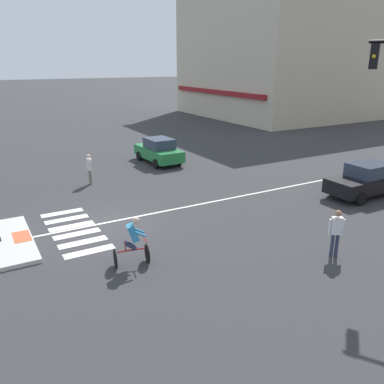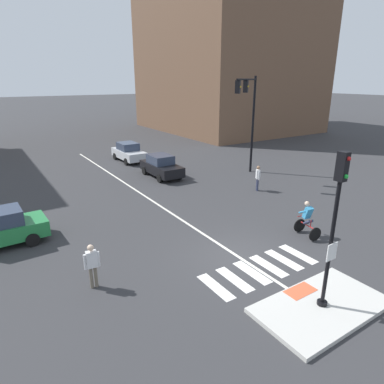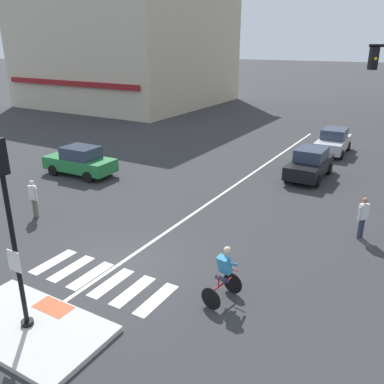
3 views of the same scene
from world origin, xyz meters
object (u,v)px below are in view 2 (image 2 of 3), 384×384
object	(u,v)px
car_black_eastbound_far	(161,166)
pedestrian_at_curb_left	(92,263)
pedestrian_waiting_far_side	(258,176)
signal_pole	(335,219)
cyclist	(307,219)
car_silver_eastbound_distant	(129,152)
traffic_light_mast	(249,109)

from	to	relation	value
car_black_eastbound_far	pedestrian_at_curb_left	xyz separation A→B (m)	(-8.66, -11.30, 0.17)
pedestrian_at_curb_left	pedestrian_waiting_far_side	xyz separation A→B (m)	(12.40, 4.91, 0.00)
signal_pole	pedestrian_waiting_far_side	xyz separation A→B (m)	(6.62, 10.03, -2.16)
cyclist	car_silver_eastbound_distant	bearing A→B (deg)	93.19
traffic_light_mast	pedestrian_at_curb_left	distance (m)	16.78
cyclist	pedestrian_waiting_far_side	size ratio (longest dim) A/B	1.01
pedestrian_waiting_far_side	signal_pole	bearing A→B (deg)	-123.43
signal_pole	cyclist	bearing A→B (deg)	44.63
car_silver_eastbound_distant	pedestrian_waiting_far_side	bearing A→B (deg)	-72.97
pedestrian_waiting_far_side	car_silver_eastbound_distant	bearing A→B (deg)	107.03
traffic_light_mast	car_silver_eastbound_distant	xyz separation A→B (m)	(-5.59, 9.30, -4.13)
traffic_light_mast	pedestrian_at_curb_left	world-z (taller)	traffic_light_mast
cyclist	pedestrian_waiting_far_side	bearing A→B (deg)	66.02
car_silver_eastbound_distant	car_black_eastbound_far	distance (m)	6.06
car_black_eastbound_far	pedestrian_at_curb_left	distance (m)	14.24
car_black_eastbound_far	cyclist	xyz separation A→B (m)	(0.97, -12.62, 0.06)
traffic_light_mast	car_silver_eastbound_distant	distance (m)	11.61
car_silver_eastbound_distant	signal_pole	bearing A→B (deg)	-97.12
cyclist	pedestrian_waiting_far_side	distance (m)	6.82
signal_pole	car_black_eastbound_far	bearing A→B (deg)	80.04
car_black_eastbound_far	cyclist	bearing A→B (deg)	-85.62
signal_pole	car_silver_eastbound_distant	world-z (taller)	signal_pole
cyclist	signal_pole	bearing A→B (deg)	-135.37
car_silver_eastbound_distant	pedestrian_at_curb_left	size ratio (longest dim) A/B	2.47
traffic_light_mast	car_black_eastbound_far	size ratio (longest dim) A/B	1.76
cyclist	pedestrian_at_curb_left	world-z (taller)	cyclist
traffic_light_mast	cyclist	distance (m)	11.18
pedestrian_at_curb_left	car_silver_eastbound_distant	bearing A→B (deg)	63.69
car_silver_eastbound_distant	car_black_eastbound_far	world-z (taller)	same
car_silver_eastbound_distant	cyclist	size ratio (longest dim) A/B	2.46
signal_pole	traffic_light_mast	size ratio (longest dim) A/B	0.69
traffic_light_mast	car_silver_eastbound_distant	bearing A→B (deg)	121.00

